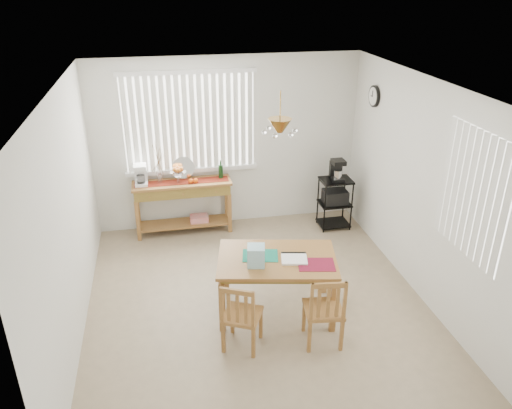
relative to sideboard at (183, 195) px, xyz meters
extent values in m
cube|color=#9E896B|center=(0.72, -2.02, -0.62)|extent=(4.00, 4.50, 0.01)
cube|color=silver|center=(0.72, 0.28, 0.68)|extent=(4.00, 0.10, 2.60)
cube|color=silver|center=(0.72, -4.32, 0.68)|extent=(4.00, 0.10, 2.60)
cube|color=silver|center=(-1.33, -2.02, 0.68)|extent=(0.10, 4.50, 2.60)
cube|color=silver|center=(2.77, -2.02, 0.68)|extent=(0.10, 4.50, 2.60)
cube|color=white|center=(0.72, -2.02, 2.03)|extent=(4.00, 4.50, 0.10)
cube|color=white|center=(0.17, 0.22, 1.03)|extent=(1.90, 0.01, 1.40)
cube|color=white|center=(-0.73, 0.21, 1.03)|extent=(0.07, 0.03, 1.40)
cube|color=white|center=(-0.62, 0.21, 1.03)|extent=(0.07, 0.03, 1.40)
cube|color=white|center=(-0.52, 0.21, 1.03)|extent=(0.07, 0.03, 1.40)
cube|color=white|center=(-0.41, 0.21, 1.03)|extent=(0.07, 0.03, 1.40)
cube|color=white|center=(-0.31, 0.21, 1.03)|extent=(0.07, 0.03, 1.40)
cube|color=white|center=(-0.20, 0.21, 1.03)|extent=(0.07, 0.03, 1.40)
cube|color=white|center=(-0.10, 0.21, 1.03)|extent=(0.07, 0.03, 1.40)
cube|color=white|center=(0.01, 0.21, 1.03)|extent=(0.07, 0.03, 1.40)
cube|color=white|center=(0.12, 0.21, 1.03)|extent=(0.07, 0.03, 1.40)
cube|color=white|center=(0.22, 0.21, 1.03)|extent=(0.07, 0.03, 1.40)
cube|color=white|center=(0.33, 0.21, 1.03)|extent=(0.07, 0.03, 1.40)
cube|color=white|center=(0.43, 0.21, 1.03)|extent=(0.07, 0.03, 1.40)
cube|color=white|center=(0.54, 0.21, 1.03)|extent=(0.07, 0.03, 1.40)
cube|color=white|center=(0.64, 0.21, 1.03)|extent=(0.07, 0.03, 1.40)
cube|color=white|center=(0.75, 0.21, 1.03)|extent=(0.07, 0.03, 1.40)
cube|color=white|center=(0.85, 0.21, 1.03)|extent=(0.07, 0.03, 1.40)
cube|color=white|center=(0.96, 0.21, 1.03)|extent=(0.07, 0.03, 1.40)
cube|color=white|center=(1.07, 0.21, 1.03)|extent=(0.07, 0.03, 1.40)
cube|color=white|center=(0.17, 0.20, 0.30)|extent=(1.98, 0.06, 0.06)
cube|color=white|center=(0.17, 0.20, 1.76)|extent=(1.98, 0.06, 0.06)
cube|color=white|center=(2.71, -2.92, 1.03)|extent=(0.01, 1.10, 1.30)
cube|color=white|center=(2.70, -3.42, 1.03)|extent=(0.03, 0.07, 1.30)
cube|color=white|center=(2.70, -3.31, 1.03)|extent=(0.03, 0.07, 1.30)
cube|color=white|center=(2.70, -3.20, 1.03)|extent=(0.03, 0.07, 1.30)
cube|color=white|center=(2.70, -3.09, 1.03)|extent=(0.03, 0.07, 1.30)
cube|color=white|center=(2.70, -2.98, 1.03)|extent=(0.03, 0.07, 1.30)
cube|color=white|center=(2.70, -2.87, 1.03)|extent=(0.03, 0.07, 1.30)
cube|color=white|center=(2.70, -2.76, 1.03)|extent=(0.03, 0.07, 1.30)
cube|color=white|center=(2.70, -2.65, 1.03)|extent=(0.03, 0.07, 1.30)
cube|color=white|center=(2.70, -2.54, 1.03)|extent=(0.03, 0.07, 1.30)
cube|color=white|center=(2.70, -2.43, 1.03)|extent=(0.03, 0.07, 1.30)
cylinder|color=black|center=(2.69, -0.47, 1.46)|extent=(0.04, 0.30, 0.30)
cylinder|color=white|center=(2.67, -0.47, 1.46)|extent=(0.01, 0.25, 0.25)
cylinder|color=olive|center=(0.91, -2.22, 1.81)|extent=(0.01, 0.01, 0.34)
cone|color=olive|center=(0.91, -2.22, 1.63)|extent=(0.24, 0.24, 0.14)
sphere|color=white|center=(1.07, -2.22, 1.57)|extent=(0.05, 0.05, 0.05)
sphere|color=white|center=(0.99, -2.08, 1.57)|extent=(0.05, 0.05, 0.05)
sphere|color=white|center=(0.83, -2.08, 1.57)|extent=(0.05, 0.05, 0.05)
sphere|color=white|center=(0.75, -2.22, 1.57)|extent=(0.05, 0.05, 0.05)
sphere|color=white|center=(0.83, -2.35, 1.57)|extent=(0.05, 0.05, 0.05)
sphere|color=white|center=(0.99, -2.35, 1.57)|extent=(0.05, 0.05, 0.05)
cube|color=olive|center=(-0.01, 0.00, 0.19)|extent=(1.46, 0.41, 0.04)
cube|color=olive|center=(-0.01, 0.00, 0.09)|extent=(1.40, 0.37, 0.15)
cube|color=olive|center=(-0.69, -0.16, -0.30)|extent=(0.05, 0.05, 0.63)
cube|color=olive|center=(0.67, -0.16, -0.30)|extent=(0.05, 0.05, 0.63)
cube|color=olive|center=(-0.69, 0.16, -0.30)|extent=(0.05, 0.05, 0.63)
cube|color=olive|center=(0.67, 0.16, -0.30)|extent=(0.05, 0.05, 0.63)
cube|color=olive|center=(-0.01, 0.00, -0.48)|extent=(1.35, 0.36, 0.03)
cube|color=red|center=(0.22, 0.00, -0.42)|extent=(0.27, 0.20, 0.09)
cube|color=maroon|center=(-0.01, 0.00, 0.21)|extent=(1.39, 0.23, 0.01)
cube|color=white|center=(-0.59, 0.00, 0.23)|extent=(0.18, 0.22, 0.05)
cube|color=white|center=(-0.59, 0.07, 0.34)|extent=(0.18, 0.07, 0.27)
cube|color=white|center=(-0.59, -0.02, 0.49)|extent=(0.18, 0.20, 0.06)
cylinder|color=white|center=(-0.59, -0.03, 0.31)|extent=(0.12, 0.12, 0.12)
cylinder|color=white|center=(-0.05, -0.02, 0.25)|extent=(0.05, 0.05, 0.09)
cone|color=white|center=(-0.05, -0.02, 0.34)|extent=(0.24, 0.24, 0.08)
sphere|color=#AC2F16|center=(-0.01, -0.02, 0.41)|extent=(0.07, 0.07, 0.07)
sphere|color=#AC2F16|center=(-0.05, 0.03, 0.41)|extent=(0.07, 0.07, 0.07)
sphere|color=#AC2F16|center=(-0.10, -0.02, 0.41)|extent=(0.07, 0.07, 0.07)
sphere|color=#AC2F16|center=(-0.05, -0.06, 0.41)|extent=(0.07, 0.07, 0.07)
sphere|color=#DA4E0B|center=(0.12, -0.07, 0.24)|extent=(0.07, 0.07, 0.07)
sphere|color=#DA4E0B|center=(0.19, -0.07, 0.24)|extent=(0.07, 0.07, 0.07)
cylinder|color=silver|center=(0.04, 0.17, 0.37)|extent=(0.33, 0.08, 0.32)
cylinder|color=white|center=(-0.33, 0.05, 0.27)|extent=(0.07, 0.07, 0.13)
cylinder|color=#4C3823|center=(-0.33, 0.05, 0.54)|extent=(0.08, 0.04, 0.40)
cylinder|color=#4C3823|center=(-0.33, 0.05, 0.56)|extent=(0.12, 0.05, 0.44)
cylinder|color=#4C3823|center=(-0.33, 0.05, 0.51)|extent=(0.16, 0.07, 0.33)
cylinder|color=#4C3823|center=(-0.33, 0.05, 0.58)|extent=(0.05, 0.02, 0.50)
cylinder|color=#4C3823|center=(-0.33, 0.05, 0.51)|extent=(0.20, 0.09, 0.28)
cylinder|color=black|center=(0.58, 0.05, 0.31)|extent=(0.07, 0.07, 0.21)
cylinder|color=black|center=(0.58, 0.05, 0.45)|extent=(0.03, 0.03, 0.07)
cylinder|color=black|center=(2.08, -0.46, -0.22)|extent=(0.02, 0.02, 0.79)
cylinder|color=black|center=(2.51, -0.46, -0.22)|extent=(0.02, 0.02, 0.79)
cylinder|color=black|center=(2.08, -0.13, -0.22)|extent=(0.02, 0.02, 0.79)
cylinder|color=black|center=(2.51, -0.13, -0.22)|extent=(0.02, 0.02, 0.79)
cube|color=black|center=(2.29, -0.30, 0.16)|extent=(0.47, 0.37, 0.03)
cube|color=black|center=(2.29, -0.30, -0.22)|extent=(0.47, 0.37, 0.02)
cube|color=black|center=(2.29, -0.30, -0.56)|extent=(0.47, 0.37, 0.02)
cube|color=black|center=(2.29, -0.30, -0.10)|extent=(0.36, 0.28, 0.21)
cube|color=black|center=(2.29, -0.32, 0.20)|extent=(0.19, 0.22, 0.05)
cube|color=black|center=(2.29, -0.24, 0.32)|extent=(0.19, 0.07, 0.28)
cube|color=black|center=(2.29, -0.32, 0.47)|extent=(0.19, 0.21, 0.07)
cylinder|color=silver|center=(2.29, -0.32, 0.29)|extent=(0.12, 0.12, 0.12)
cube|color=olive|center=(0.91, -2.22, 0.08)|extent=(1.48, 1.10, 0.04)
cube|color=olive|center=(0.91, -2.22, 0.03)|extent=(1.36, 0.99, 0.06)
cube|color=olive|center=(0.24, -2.46, -0.31)|extent=(0.08, 0.08, 0.62)
cube|color=olive|center=(1.44, -2.70, -0.31)|extent=(0.08, 0.08, 0.62)
cube|color=olive|center=(0.39, -1.73, -0.31)|extent=(0.08, 0.08, 0.62)
cube|color=olive|center=(1.58, -1.97, -0.31)|extent=(0.08, 0.08, 0.62)
cube|color=#157A61|center=(0.74, -2.13, 0.10)|extent=(0.45, 0.36, 0.01)
cube|color=maroon|center=(1.30, -2.44, 0.10)|extent=(0.45, 0.36, 0.01)
cube|color=white|center=(1.09, -2.30, 0.11)|extent=(0.33, 0.28, 0.02)
cube|color=black|center=(1.11, -2.18, 0.11)|extent=(0.29, 0.08, 0.03)
cube|color=#93C7D6|center=(0.65, -2.31, 0.21)|extent=(0.22, 0.22, 0.23)
cube|color=olive|center=(0.42, -2.74, -0.23)|extent=(0.50, 0.50, 0.04)
cube|color=olive|center=(0.64, -2.66, -0.43)|extent=(0.05, 0.05, 0.37)
cube|color=olive|center=(0.34, -2.52, -0.43)|extent=(0.05, 0.05, 0.37)
cube|color=olive|center=(0.50, -2.95, -0.43)|extent=(0.05, 0.05, 0.37)
cube|color=olive|center=(0.20, -2.81, -0.43)|extent=(0.05, 0.05, 0.37)
cube|color=olive|center=(0.49, -2.96, 0.00)|extent=(0.04, 0.04, 0.41)
cube|color=olive|center=(0.20, -2.82, 0.00)|extent=(0.04, 0.04, 0.41)
cube|color=olive|center=(0.35, -2.89, 0.18)|extent=(0.32, 0.17, 0.05)
cube|color=olive|center=(0.43, -2.93, -0.02)|extent=(0.04, 0.03, 0.33)
cube|color=olive|center=(0.35, -2.89, -0.02)|extent=(0.04, 0.03, 0.33)
cube|color=olive|center=(0.26, -2.85, -0.02)|extent=(0.04, 0.03, 0.33)
cube|color=olive|center=(1.27, -2.84, -0.21)|extent=(0.44, 0.44, 0.04)
cube|color=olive|center=(1.46, -2.69, -0.42)|extent=(0.04, 0.04, 0.39)
cube|color=olive|center=(1.12, -2.65, -0.42)|extent=(0.04, 0.04, 0.39)
cube|color=olive|center=(1.42, -3.03, -0.42)|extent=(0.04, 0.04, 0.39)
cube|color=olive|center=(1.08, -2.99, -0.42)|extent=(0.04, 0.04, 0.39)
cube|color=olive|center=(1.42, -3.04, 0.03)|extent=(0.04, 0.04, 0.43)
cube|color=olive|center=(1.08, -2.99, 0.03)|extent=(0.04, 0.04, 0.43)
cube|color=olive|center=(1.25, -3.02, 0.22)|extent=(0.36, 0.07, 0.06)
cube|color=olive|center=(1.34, -3.03, 0.01)|extent=(0.04, 0.02, 0.35)
cube|color=olive|center=(1.25, -3.02, 0.01)|extent=(0.04, 0.02, 0.35)
cube|color=olive|center=(1.16, -3.00, 0.01)|extent=(0.04, 0.02, 0.35)
camera|label=1|loc=(-0.27, -6.92, 3.02)|focal=35.00mm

